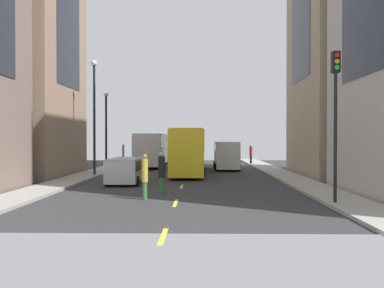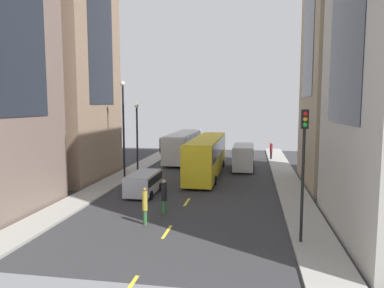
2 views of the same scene
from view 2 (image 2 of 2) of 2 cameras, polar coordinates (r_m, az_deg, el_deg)
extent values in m
plane|color=#333335|center=(34.01, 1.92, -5.18)|extent=(41.28, 41.28, 0.00)
cube|color=#9E9B93|center=(35.75, -10.16, -4.59)|extent=(2.23, 44.00, 0.15)
cube|color=#9E9B93|center=(33.86, 14.70, -5.31)|extent=(2.23, 44.00, 0.15)
cube|color=yellow|center=(14.49, -9.96, -21.62)|extent=(0.16, 2.00, 0.01)
cube|color=yellow|center=(19.76, -4.00, -13.73)|extent=(0.16, 2.00, 0.01)
cube|color=yellow|center=(25.35, -0.80, -9.17)|extent=(0.16, 2.00, 0.01)
cube|color=yellow|center=(31.10, 1.19, -6.26)|extent=(0.16, 2.00, 0.01)
cube|color=yellow|center=(36.93, 2.54, -4.26)|extent=(0.16, 2.00, 0.01)
cube|color=yellow|center=(42.81, 3.51, -2.80)|extent=(0.16, 2.00, 0.01)
cube|color=yellow|center=(48.71, 4.25, -1.70)|extent=(0.16, 2.00, 0.01)
cube|color=yellow|center=(54.64, 4.83, -0.84)|extent=(0.16, 2.00, 0.01)
cube|color=#937760|center=(35.51, -19.12, 19.37)|extent=(6.03, 9.36, 30.01)
cube|color=#1E232D|center=(35.51, -19.12, 19.37)|extent=(6.09, 5.15, 16.50)
cube|color=silver|center=(43.79, -1.35, -0.25)|extent=(2.55, 12.53, 3.00)
cube|color=black|center=(43.70, -1.35, 0.85)|extent=(2.60, 11.53, 1.20)
cube|color=beige|center=(43.64, -1.35, 1.76)|extent=(2.45, 12.03, 0.08)
cylinder|color=black|center=(47.96, -1.85, -1.22)|extent=(0.46, 1.00, 1.00)
cylinder|color=black|center=(47.55, 0.93, -1.28)|extent=(0.46, 1.00, 1.00)
cylinder|color=black|center=(40.45, -4.01, -2.63)|extent=(0.46, 1.00, 1.00)
cylinder|color=black|center=(39.97, -0.74, -2.73)|extent=(0.46, 1.00, 1.00)
cube|color=yellow|center=(34.75, 2.41, -1.83)|extent=(2.45, 14.10, 3.30)
cube|color=black|center=(34.64, 2.41, -0.42)|extent=(2.50, 12.97, 1.48)
cube|color=gold|center=(34.55, 2.42, 0.95)|extent=(2.35, 13.53, 0.08)
cylinder|color=black|center=(39.40, 1.55, -3.04)|extent=(0.44, 0.76, 0.76)
cylinder|color=black|center=(39.16, 4.83, -3.11)|extent=(0.44, 0.76, 0.76)
cylinder|color=black|center=(30.92, -0.70, -5.63)|extent=(0.44, 0.76, 0.76)
cylinder|color=black|center=(30.61, 3.48, -5.76)|extent=(0.44, 0.76, 0.76)
cube|color=white|center=(37.67, 8.14, -2.04)|extent=(2.05, 5.52, 2.30)
cube|color=black|center=(37.57, 8.16, -0.90)|extent=(2.09, 5.08, 0.69)
cube|color=silver|center=(37.52, 8.17, -0.24)|extent=(1.97, 5.30, 0.08)
cylinder|color=black|center=(39.55, 6.81, -3.07)|extent=(0.37, 0.72, 0.72)
cylinder|color=black|center=(39.51, 9.55, -3.13)|extent=(0.37, 0.72, 0.72)
cylinder|color=black|center=(36.17, 6.55, -3.95)|extent=(0.37, 0.72, 0.72)
cylinder|color=black|center=(36.13, 9.55, -4.01)|extent=(0.37, 0.72, 0.72)
cube|color=#B7BABF|center=(27.53, -7.66, -6.16)|extent=(1.86, 4.24, 1.37)
cube|color=black|center=(27.45, -7.67, -5.45)|extent=(1.90, 3.90, 0.58)
cube|color=#9C9EA2|center=(27.38, -7.68, -4.67)|extent=(1.79, 4.07, 0.08)
cylinder|color=black|center=(29.12, -8.50, -6.58)|extent=(0.33, 0.62, 0.62)
cylinder|color=black|center=(28.65, -5.22, -6.76)|extent=(0.33, 0.62, 0.62)
cylinder|color=black|center=(26.71, -10.25, -7.80)|extent=(0.33, 0.62, 0.62)
cylinder|color=black|center=(26.19, -6.69, -8.02)|extent=(0.33, 0.62, 0.62)
cylinder|color=black|center=(49.48, -5.07, -0.99)|extent=(0.22, 0.22, 0.74)
cylinder|color=gray|center=(49.37, -5.08, 0.10)|extent=(0.29, 0.29, 1.15)
sphere|color=tan|center=(49.30, -5.09, 0.90)|extent=(0.24, 0.24, 0.24)
cylinder|color=#336B38|center=(20.90, -7.46, -11.46)|extent=(0.22, 0.22, 0.82)
cylinder|color=gold|center=(20.62, -7.49, -8.92)|extent=(0.30, 0.30, 1.09)
sphere|color=#8C6647|center=(20.46, -7.52, -7.16)|extent=(0.21, 0.21, 0.21)
cylinder|color=#336B38|center=(22.71, -4.43, -9.96)|extent=(0.26, 0.26, 0.83)
cylinder|color=black|center=(22.46, -4.45, -7.59)|extent=(0.35, 0.35, 1.10)
sphere|color=tan|center=(22.31, -4.47, -5.93)|extent=(0.23, 0.23, 0.23)
cylinder|color=black|center=(44.89, 12.42, -1.78)|extent=(0.25, 0.25, 0.85)
cylinder|color=maroon|center=(44.77, 12.45, -0.60)|extent=(0.33, 0.33, 1.01)
sphere|color=tan|center=(44.70, 12.47, 0.18)|extent=(0.22, 0.22, 0.22)
cylinder|color=black|center=(18.04, 17.12, -6.39)|extent=(0.14, 0.14, 5.48)
cube|color=black|center=(17.63, 17.46, 3.78)|extent=(0.32, 0.32, 0.90)
sphere|color=red|center=(17.45, 17.56, 4.58)|extent=(0.20, 0.20, 0.20)
sphere|color=orange|center=(17.46, 17.54, 3.76)|extent=(0.20, 0.20, 0.20)
sphere|color=green|center=(17.47, 17.51, 2.93)|extent=(0.20, 0.20, 0.20)
cylinder|color=black|center=(36.25, -8.68, 0.76)|extent=(0.18, 0.18, 6.33)
sphere|color=silver|center=(36.09, -8.77, 6.05)|extent=(0.44, 0.44, 0.44)
cylinder|color=black|center=(32.60, -10.79, 1.79)|extent=(0.18, 0.18, 8.24)
sphere|color=silver|center=(32.55, -10.95, 9.36)|extent=(0.44, 0.44, 0.44)
camera|label=1|loc=(5.17, -64.64, -47.02)|focal=37.19mm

